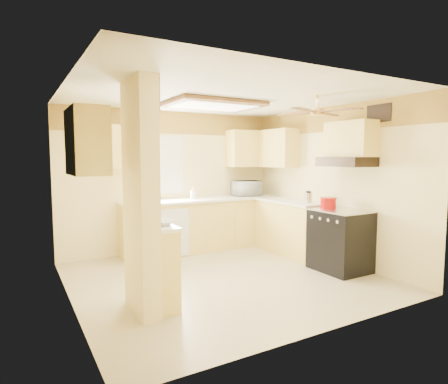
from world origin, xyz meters
TOP-DOWN VIEW (x-y plane):
  - floor at (0.00, 0.00)m, footprint 4.00×4.00m
  - ceiling at (0.00, 0.00)m, footprint 4.00×4.00m
  - wall_back at (0.00, 1.90)m, footprint 4.00×0.00m
  - wall_front at (0.00, -1.90)m, footprint 4.00×0.00m
  - wall_left at (-2.00, 0.00)m, footprint 0.00×3.80m
  - wall_right at (2.00, 0.00)m, footprint 0.00×3.80m
  - wallpaper_border at (0.00, 1.88)m, footprint 4.00×0.02m
  - partition_column at (-1.35, -0.55)m, footprint 0.20×0.70m
  - partition_ledge at (-1.13, -0.55)m, footprint 0.25×0.55m
  - ledge_top at (-1.13, -0.55)m, footprint 0.28×0.58m
  - lower_cabinets_back at (0.50, 1.60)m, footprint 3.00×0.60m
  - lower_cabinets_right at (1.70, 0.60)m, footprint 0.60×1.40m
  - countertop_back at (0.50, 1.59)m, footprint 3.04×0.64m
  - countertop_right at (1.69, 0.60)m, footprint 0.64×1.44m
  - dishwasher_panel at (-0.25, 1.29)m, footprint 0.58×0.02m
  - window at (-0.25, 1.89)m, footprint 0.92×0.02m
  - upper_cab_back_left at (-0.85, 1.72)m, footprint 0.60×0.35m
  - upper_cab_back_right at (1.55, 1.72)m, footprint 0.90×0.35m
  - upper_cab_right at (1.82, 1.25)m, footprint 0.35×1.00m
  - upper_cab_left_wall at (-1.82, -0.25)m, footprint 0.35×0.75m
  - upper_cab_over_stove at (1.82, -0.55)m, footprint 0.35×0.76m
  - stove at (1.67, -0.55)m, footprint 0.68×0.77m
  - range_hood at (1.74, -0.55)m, footprint 0.50×0.76m
  - poster_menu at (-1.24, -0.55)m, footprint 0.02×0.42m
  - poster_nashville at (-1.24, -0.55)m, footprint 0.02×0.42m
  - ceiling_light_panel at (0.10, 0.50)m, footprint 1.35×0.95m
  - ceiling_fan at (1.00, -0.70)m, footprint 1.15×1.15m
  - vent_grate at (1.98, -0.90)m, footprint 0.02×0.40m
  - microwave at (1.43, 1.63)m, footprint 0.58×0.44m
  - bowl at (-1.11, -0.57)m, footprint 0.31×0.31m
  - dutch_oven at (1.63, -0.32)m, footprint 0.25×0.25m
  - kettle at (1.67, 0.16)m, footprint 0.13×0.13m
  - dish_rack at (-0.75, 1.61)m, footprint 0.37×0.28m
  - utensil_crock at (0.30, 1.65)m, footprint 0.12×0.12m

SIDE VIEW (x-z plane):
  - floor at x=0.00m, z-range 0.00..0.00m
  - dishwasher_panel at x=-0.25m, z-range 0.03..0.83m
  - partition_ledge at x=-1.13m, z-range 0.00..0.90m
  - lower_cabinets_back at x=0.50m, z-range 0.00..0.90m
  - lower_cabinets_right at x=1.70m, z-range 0.00..0.90m
  - stove at x=1.67m, z-range 0.00..0.92m
  - ledge_top at x=-1.13m, z-range 0.90..0.94m
  - countertop_back at x=0.50m, z-range 0.90..0.94m
  - countertop_right at x=1.69m, z-range 0.90..0.94m
  - bowl at x=-1.11m, z-range 0.94..1.00m
  - dutch_oven at x=1.63m, z-range 0.92..1.08m
  - dish_rack at x=-0.75m, z-range 0.91..1.12m
  - utensil_crock at x=0.30m, z-range 0.90..1.13m
  - kettle at x=1.67m, z-range 0.93..1.13m
  - microwave at x=1.43m, z-range 0.94..1.23m
  - poster_nashville at x=-1.24m, z-range 0.92..1.48m
  - wall_back at x=0.00m, z-range -0.75..3.25m
  - wall_front at x=0.00m, z-range -0.75..3.25m
  - wall_left at x=-2.00m, z-range -0.65..3.15m
  - wall_right at x=2.00m, z-range -0.65..3.15m
  - partition_column at x=-1.35m, z-range 0.00..2.50m
  - window at x=-0.25m, z-range 1.04..2.06m
  - range_hood at x=1.74m, z-range 1.55..1.69m
  - upper_cab_back_left at x=-0.85m, z-range 1.50..2.20m
  - upper_cab_back_right at x=1.55m, z-range 1.50..2.20m
  - upper_cab_right at x=1.82m, z-range 1.50..2.20m
  - upper_cab_left_wall at x=-1.82m, z-range 1.50..2.20m
  - poster_menu at x=-1.24m, z-range 1.57..2.14m
  - upper_cab_over_stove at x=1.82m, z-range 1.69..2.21m
  - ceiling_fan at x=1.00m, z-range 2.16..2.42m
  - wallpaper_border at x=0.00m, z-range 2.10..2.50m
  - vent_grate at x=1.98m, z-range 2.17..2.42m
  - ceiling_light_panel at x=0.10m, z-range 2.42..2.49m
  - ceiling at x=0.00m, z-range 2.50..2.50m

